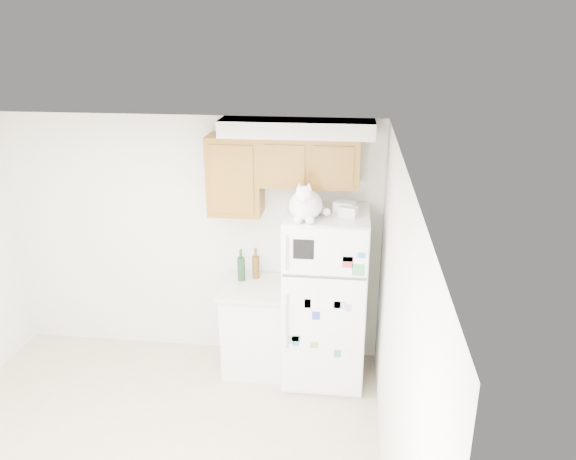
% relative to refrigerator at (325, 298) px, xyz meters
% --- Properties ---
extents(room_shell, '(3.84, 4.04, 2.52)m').
position_rel_refrigerator_xyz_m(room_shell, '(-1.25, -1.36, 0.82)').
color(room_shell, beige).
rests_on(room_shell, ground_plane).
extents(refrigerator, '(0.76, 0.78, 1.70)m').
position_rel_refrigerator_xyz_m(refrigerator, '(0.00, 0.00, 0.00)').
color(refrigerator, white).
rests_on(refrigerator, ground_plane).
extents(base_counter, '(0.64, 0.64, 0.92)m').
position_rel_refrigerator_xyz_m(base_counter, '(-0.69, 0.07, -0.39)').
color(base_counter, white).
rests_on(base_counter, ground_plane).
extents(cat, '(0.36, 0.53, 0.38)m').
position_rel_refrigerator_xyz_m(cat, '(-0.18, -0.17, 0.99)').
color(cat, white).
rests_on(cat, refrigerator).
extents(storage_box_back, '(0.21, 0.18, 0.10)m').
position_rel_refrigerator_xyz_m(storage_box_back, '(0.15, 0.07, 0.90)').
color(storage_box_back, white).
rests_on(storage_box_back, refrigerator).
extents(storage_box_front, '(0.18, 0.15, 0.09)m').
position_rel_refrigerator_xyz_m(storage_box_front, '(0.19, -0.05, 0.89)').
color(storage_box_front, white).
rests_on(storage_box_front, refrigerator).
extents(bottle_green, '(0.08, 0.08, 0.33)m').
position_rel_refrigerator_xyz_m(bottle_green, '(-0.84, 0.17, 0.23)').
color(bottle_green, '#19381E').
rests_on(bottle_green, base_counter).
extents(bottle_amber, '(0.07, 0.07, 0.31)m').
position_rel_refrigerator_xyz_m(bottle_amber, '(-0.70, 0.23, 0.23)').
color(bottle_amber, '#593814').
rests_on(bottle_amber, base_counter).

